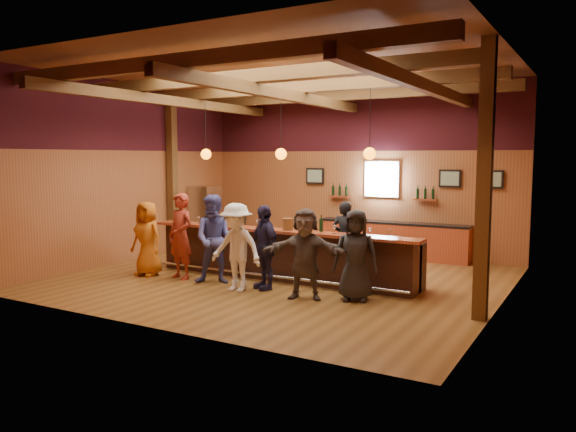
{
  "coord_description": "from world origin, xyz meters",
  "views": [
    {
      "loc": [
        6.07,
        -10.3,
        2.63
      ],
      "look_at": [
        0.0,
        0.3,
        1.35
      ],
      "focal_mm": 35.0,
      "sensor_mm": 36.0,
      "label": 1
    }
  ],
  "objects_px": {
    "back_bar_cabinet": "(392,240)",
    "bottle_a": "(310,224)",
    "customer_denim": "(216,239)",
    "customer_navy": "(264,247)",
    "bar_counter": "(285,254)",
    "stainless_fridge": "(205,217)",
    "customer_brown": "(305,254)",
    "customer_white": "(236,247)",
    "bartender": "(345,238)",
    "customer_dark": "(355,255)",
    "ice_bucket": "(288,224)",
    "customer_redvest": "(181,236)",
    "customer_orange": "(147,239)"
  },
  "relations": [
    {
      "from": "back_bar_cabinet",
      "to": "bottle_a",
      "type": "height_order",
      "value": "bottle_a"
    },
    {
      "from": "customer_denim",
      "to": "customer_navy",
      "type": "bearing_deg",
      "value": -23.42
    },
    {
      "from": "bar_counter",
      "to": "bottle_a",
      "type": "bearing_deg",
      "value": -13.64
    },
    {
      "from": "stainless_fridge",
      "to": "customer_brown",
      "type": "height_order",
      "value": "stainless_fridge"
    },
    {
      "from": "customer_white",
      "to": "bartender",
      "type": "bearing_deg",
      "value": 64.04
    },
    {
      "from": "back_bar_cabinet",
      "to": "customer_dark",
      "type": "relative_size",
      "value": 2.37
    },
    {
      "from": "customer_white",
      "to": "ice_bucket",
      "type": "bearing_deg",
      "value": 69.08
    },
    {
      "from": "stainless_fridge",
      "to": "customer_dark",
      "type": "height_order",
      "value": "stainless_fridge"
    },
    {
      "from": "customer_white",
      "to": "customer_redvest",
      "type": "bearing_deg",
      "value": 169.48
    },
    {
      "from": "customer_white",
      "to": "customer_brown",
      "type": "distance_m",
      "value": 1.46
    },
    {
      "from": "back_bar_cabinet",
      "to": "customer_navy",
      "type": "distance_m",
      "value": 4.79
    },
    {
      "from": "back_bar_cabinet",
      "to": "bartender",
      "type": "distance_m",
      "value": 2.68
    },
    {
      "from": "bar_counter",
      "to": "customer_orange",
      "type": "xyz_separation_m",
      "value": [
        -2.82,
        -1.28,
        0.31
      ]
    },
    {
      "from": "stainless_fridge",
      "to": "bartender",
      "type": "relative_size",
      "value": 1.08
    },
    {
      "from": "bar_counter",
      "to": "customer_navy",
      "type": "relative_size",
      "value": 3.72
    },
    {
      "from": "customer_redvest",
      "to": "ice_bucket",
      "type": "distance_m",
      "value": 2.37
    },
    {
      "from": "customer_redvest",
      "to": "bartender",
      "type": "bearing_deg",
      "value": 45.29
    },
    {
      "from": "customer_brown",
      "to": "bottle_a",
      "type": "distance_m",
      "value": 1.37
    },
    {
      "from": "customer_navy",
      "to": "customer_brown",
      "type": "relative_size",
      "value": 1.0
    },
    {
      "from": "customer_dark",
      "to": "bar_counter",
      "type": "bearing_deg",
      "value": 136.23
    },
    {
      "from": "bartender",
      "to": "ice_bucket",
      "type": "height_order",
      "value": "bartender"
    },
    {
      "from": "bar_counter",
      "to": "customer_redvest",
      "type": "distance_m",
      "value": 2.3
    },
    {
      "from": "customer_brown",
      "to": "ice_bucket",
      "type": "xyz_separation_m",
      "value": [
        -0.97,
        1.05,
        0.38
      ]
    },
    {
      "from": "stainless_fridge",
      "to": "customer_navy",
      "type": "distance_m",
      "value": 5.54
    },
    {
      "from": "customer_denim",
      "to": "bottle_a",
      "type": "xyz_separation_m",
      "value": [
        1.7,
        1.0,
        0.31
      ]
    },
    {
      "from": "customer_white",
      "to": "customer_orange",
      "type": "bearing_deg",
      "value": 175.77
    },
    {
      "from": "customer_orange",
      "to": "customer_navy",
      "type": "bearing_deg",
      "value": 4.54
    },
    {
      "from": "customer_denim",
      "to": "bartender",
      "type": "relative_size",
      "value": 1.12
    },
    {
      "from": "back_bar_cabinet",
      "to": "customer_dark",
      "type": "distance_m",
      "value": 4.69
    },
    {
      "from": "ice_bucket",
      "to": "customer_white",
      "type": "bearing_deg",
      "value": -111.91
    },
    {
      "from": "customer_orange",
      "to": "bartender",
      "type": "distance_m",
      "value": 4.41
    },
    {
      "from": "back_bar_cabinet",
      "to": "customer_dark",
      "type": "xyz_separation_m",
      "value": [
        0.9,
        -4.59,
        0.37
      ]
    },
    {
      "from": "customer_orange",
      "to": "bottle_a",
      "type": "bearing_deg",
      "value": 18.38
    },
    {
      "from": "customer_dark",
      "to": "customer_navy",
      "type": "bearing_deg",
      "value": 164.42
    },
    {
      "from": "customer_navy",
      "to": "customer_dark",
      "type": "bearing_deg",
      "value": 31.43
    },
    {
      "from": "stainless_fridge",
      "to": "customer_redvest",
      "type": "relative_size",
      "value": 0.97
    },
    {
      "from": "customer_denim",
      "to": "bottle_a",
      "type": "relative_size",
      "value": 5.37
    },
    {
      "from": "back_bar_cabinet",
      "to": "customer_redvest",
      "type": "distance_m",
      "value": 5.69
    },
    {
      "from": "customer_dark",
      "to": "ice_bucket",
      "type": "distance_m",
      "value": 2.0
    },
    {
      "from": "bartender",
      "to": "customer_denim",
      "type": "bearing_deg",
      "value": 41.52
    },
    {
      "from": "customer_dark",
      "to": "bartender",
      "type": "height_order",
      "value": "customer_dark"
    },
    {
      "from": "stainless_fridge",
      "to": "bottle_a",
      "type": "height_order",
      "value": "stainless_fridge"
    },
    {
      "from": "customer_orange",
      "to": "customer_white",
      "type": "bearing_deg",
      "value": -4.36
    },
    {
      "from": "back_bar_cabinet",
      "to": "bottle_a",
      "type": "distance_m",
      "value": 3.85
    },
    {
      "from": "ice_bucket",
      "to": "bottle_a",
      "type": "relative_size",
      "value": 0.72
    },
    {
      "from": "bartender",
      "to": "stainless_fridge",
      "type": "bearing_deg",
      "value": -21.28
    },
    {
      "from": "bar_counter",
      "to": "customer_orange",
      "type": "height_order",
      "value": "customer_orange"
    },
    {
      "from": "back_bar_cabinet",
      "to": "customer_navy",
      "type": "height_order",
      "value": "customer_navy"
    },
    {
      "from": "bottle_a",
      "to": "customer_brown",
      "type": "bearing_deg",
      "value": -66.6
    },
    {
      "from": "customer_dark",
      "to": "ice_bucket",
      "type": "xyz_separation_m",
      "value": [
        -1.83,
        0.7,
        0.39
      ]
    }
  ]
}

